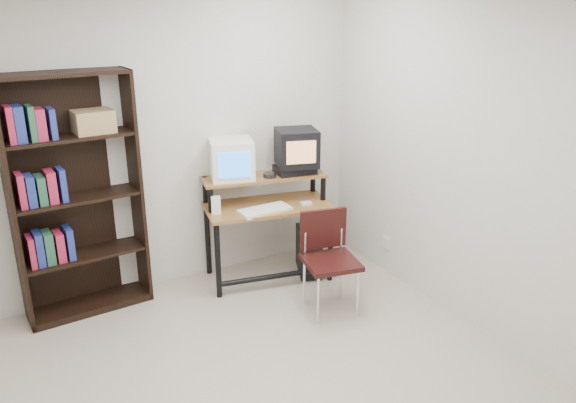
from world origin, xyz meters
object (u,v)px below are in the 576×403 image
crt_tv (297,148)px  school_chair (328,251)px  pc_tower (309,251)px  bookshelf (75,195)px  computer_desk (267,209)px  crt_monitor (231,160)px

crt_tv → school_chair: bearing=-84.5°
crt_tv → school_chair: (-0.16, -0.81, -0.69)m
crt_tv → pc_tower: (0.06, -0.14, -1.01)m
school_chair → pc_tower: bearing=83.6°
pc_tower → bookshelf: bookshelf is taller
computer_desk → school_chair: (0.17, -0.77, -0.15)m
pc_tower → crt_tv: bearing=134.7°
crt_monitor → crt_tv: bearing=2.1°
crt_tv → crt_monitor: bearing=-177.5°
crt_monitor → school_chair: 1.23m
computer_desk → bookshelf: bookshelf is taller
crt_monitor → school_chair: bearing=-49.3°
computer_desk → pc_tower: (0.39, -0.10, -0.47)m
crt_monitor → crt_tv: size_ratio=1.05×
crt_tv → bookshelf: 1.98m
crt_monitor → school_chair: (0.44, -0.96, -0.62)m
crt_monitor → pc_tower: size_ratio=1.05×
school_chair → crt_monitor: bearing=126.0°
pc_tower → school_chair: school_chair is taller
computer_desk → bookshelf: 1.68m
pc_tower → crt_monitor: bearing=178.8°
bookshelf → computer_desk: bearing=-12.5°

